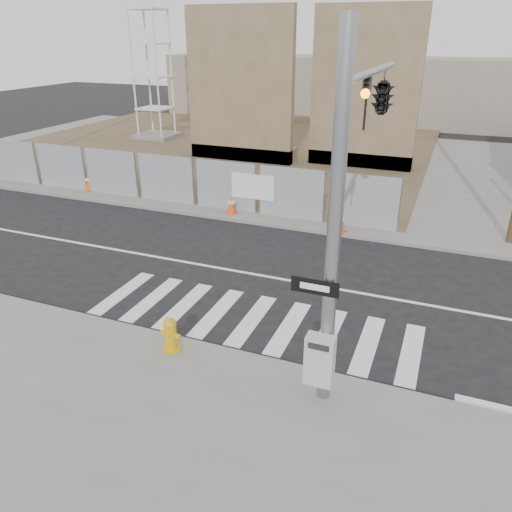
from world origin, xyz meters
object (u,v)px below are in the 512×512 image
at_px(fire_hydrant, 170,334).
at_px(traffic_cone_b, 89,182).
at_px(traffic_cone_d, 341,223).
at_px(signal_pole, 368,138).
at_px(traffic_cone_c, 231,205).

bearing_deg(fire_hydrant, traffic_cone_b, 146.59).
distance_m(traffic_cone_b, traffic_cone_d, 12.00).
relative_size(signal_pole, traffic_cone_b, 8.78).
relative_size(traffic_cone_b, traffic_cone_c, 1.09).
xyz_separation_m(signal_pole, fire_hydrant, (-3.66, -2.50, -4.25)).
bearing_deg(traffic_cone_d, traffic_cone_b, 175.82).
bearing_deg(traffic_cone_d, fire_hydrant, -102.40).
xyz_separation_m(traffic_cone_b, traffic_cone_d, (11.97, -0.87, -0.03)).
bearing_deg(signal_pole, traffic_cone_c, 133.41).
relative_size(signal_pole, fire_hydrant, 8.46).
xyz_separation_m(fire_hydrant, traffic_cone_c, (-2.61, 9.13, -0.05)).
bearing_deg(traffic_cone_c, signal_pole, -46.59).
bearing_deg(traffic_cone_d, signal_pole, -74.52).
height_order(signal_pole, fire_hydrant, signal_pole).
bearing_deg(traffic_cone_b, traffic_cone_c, -3.94).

